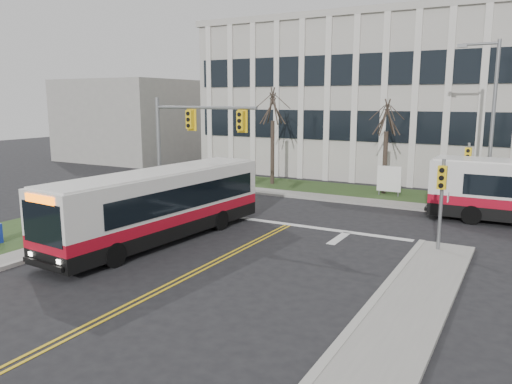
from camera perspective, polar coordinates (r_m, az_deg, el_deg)
The scene contains 14 objects.
ground at distance 18.03m, azimuth -7.48°, elevation -9.35°, with size 120.00×120.00×0.00m, color black.
sidewalk_cross at distance 29.84m, azimuth 18.43°, elevation -1.67°, with size 44.00×1.60×0.14m, color #9E9B93.
building_lawn at distance 32.55m, azimuth 19.36°, elevation -0.76°, with size 44.00×5.00×0.12m, color #2E441D.
office_building at distance 43.87m, azimuth 22.59°, elevation 9.62°, with size 40.00×16.00×12.00m, color #BAB4AB.
building_annex at distance 53.65m, azimuth -13.53°, elevation 8.01°, with size 12.00×12.00×8.00m, color #9E9B93.
mast_arm_signal at distance 26.13m, azimuth -8.31°, elevation 6.38°, with size 6.11×0.38×6.20m.
signal_pole_near at distance 20.99m, azimuth 20.43°, elevation -0.01°, with size 0.34×0.39×3.80m.
signal_pole_far at distance 29.34m, azimuth 23.00°, elevation 2.65°, with size 0.34×0.39×3.80m.
streetlight at distance 29.86m, azimuth 25.14°, elevation 7.81°, with size 2.15×0.25×9.20m.
directory_sign at distance 32.38m, azimuth 14.97°, elevation 1.42°, with size 1.50×0.12×2.00m.
tree_left at distance 35.47m, azimuth 1.92°, elevation 9.59°, with size 1.80×1.80×7.70m.
tree_mid at distance 32.82m, azimuth 14.73°, elevation 8.08°, with size 1.80×1.80×6.82m.
bus_main at distance 22.10m, azimuth -10.91°, elevation -1.65°, with size 2.45×11.32×3.02m, color silver, non-canonical shape.
newspaper_box_red at distance 23.38m, azimuth -18.87°, elevation -3.97°, with size 0.50×0.45×0.95m, color #AD1A16.
Camera 1 is at (10.18, -13.56, 6.11)m, focal length 35.00 mm.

